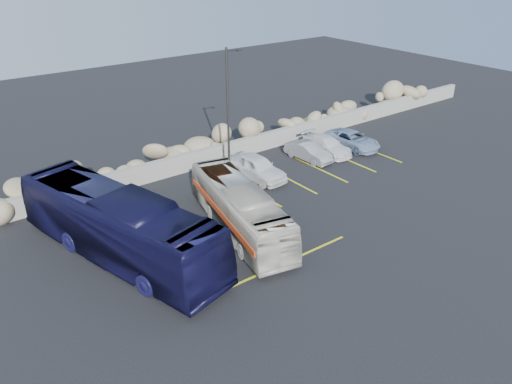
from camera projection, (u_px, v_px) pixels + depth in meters
ground at (300, 259)px, 23.21m from camera, size 90.00×90.00×0.00m
seawall at (174, 166)px, 31.53m from camera, size 60.00×0.40×1.20m
riprap_pile at (165, 150)px, 32.07m from camera, size 54.00×2.80×2.60m
parking_lines at (297, 190)px, 29.69m from camera, size 18.16×9.36×0.01m
lamppost at (229, 111)px, 29.47m from camera, size 1.14×0.18×8.00m
vintage_bus at (240, 209)px, 25.00m from camera, size 3.93×9.23×2.50m
tour_coach at (119, 226)px, 22.70m from camera, size 5.68×12.17×3.30m
car_a at (257, 167)px, 30.96m from camera, size 2.05×4.43×1.47m
car_b at (308, 152)px, 33.67m from camera, size 1.52×3.66×1.18m
car_c at (327, 145)px, 34.76m from camera, size 1.67×4.05×1.17m
car_d at (352, 140)px, 35.70m from camera, size 2.16×4.34×1.18m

